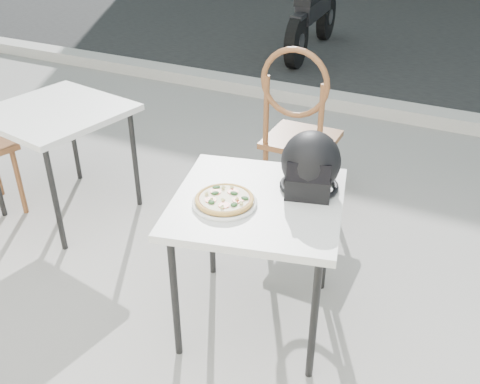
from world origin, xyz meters
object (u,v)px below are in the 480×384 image
at_px(pizza, 225,199).
at_px(motorcycle, 313,17).
at_px(cafe_table_main, 258,211).
at_px(cafe_chair_main, 298,123).
at_px(cafe_table_side, 57,119).
at_px(plate, 225,203).
at_px(helmet, 310,165).

height_order(pizza, motorcycle, motorcycle).
distance_m(cafe_table_main, cafe_chair_main, 1.06).
bearing_deg(cafe_chair_main, pizza, 94.18).
bearing_deg(motorcycle, cafe_chair_main, -76.29).
bearing_deg(cafe_table_main, cafe_chair_main, 101.25).
bearing_deg(cafe_table_side, plate, -18.79).
xyz_separation_m(cafe_table_main, cafe_table_side, (-1.53, 0.38, 0.01)).
xyz_separation_m(pizza, cafe_table_side, (-1.42, 0.48, -0.08)).
bearing_deg(cafe_table_side, motorcycle, 88.12).
xyz_separation_m(cafe_table_main, cafe_chair_main, (-0.21, 1.04, -0.02)).
height_order(cafe_table_main, cafe_chair_main, cafe_chair_main).
bearing_deg(cafe_table_main, plate, -136.02).
xyz_separation_m(cafe_table_side, motorcycle, (0.14, 4.27, -0.22)).
distance_m(pizza, cafe_chair_main, 1.15).
bearing_deg(cafe_table_side, pizza, -18.79).
xyz_separation_m(plate, cafe_chair_main, (-0.10, 1.15, -0.09)).
height_order(cafe_table_main, motorcycle, motorcycle).
bearing_deg(motorcycle, cafe_table_side, -96.35).
bearing_deg(helmet, pizza, -149.54).
bearing_deg(pizza, cafe_chair_main, 94.84).
bearing_deg(cafe_table_main, cafe_table_side, 166.14).
bearing_deg(cafe_chair_main, cafe_table_main, 100.59).
xyz_separation_m(plate, cafe_table_side, (-1.42, 0.48, -0.06)).
distance_m(cafe_table_main, motorcycle, 4.86).
xyz_separation_m(pizza, motorcycle, (-1.28, 4.76, -0.30)).
relative_size(cafe_table_main, helmet, 2.63).
relative_size(cafe_table_side, motorcycle, 0.44).
distance_m(cafe_table_main, helmet, 0.31).
bearing_deg(cafe_table_side, cafe_table_main, -13.86).
distance_m(pizza, cafe_table_side, 1.51).
height_order(cafe_table_main, plate, plate).
height_order(helmet, cafe_chair_main, cafe_chair_main).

